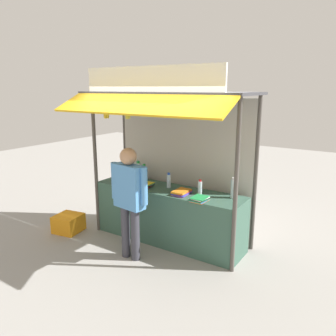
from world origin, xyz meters
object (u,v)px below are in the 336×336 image
Objects in this scene: water_bottle_left at (125,172)px; vendor_person at (129,194)px; water_bottle_right at (138,170)px; banana_bunch_inner_right at (106,113)px; magazine_stack_center at (181,192)px; magazine_stack_mid_right at (200,199)px; magazine_stack_rear_center at (144,185)px; water_bottle_front_right at (169,181)px; water_bottle_back_right at (234,188)px; water_bottle_mid_left at (200,187)px; water_bottle_far_right at (144,172)px; banana_bunch_inner_left at (128,114)px; plastic_crate at (69,223)px.

water_bottle_left is 0.18× the size of vendor_person.
banana_bunch_inner_right is (-0.06, -0.69, 1.05)m from water_bottle_right.
magazine_stack_center reaches higher than magazine_stack_mid_right.
magazine_stack_rear_center is at bearing -41.82° from water_bottle_right.
water_bottle_right reaches higher than magazine_stack_mid_right.
water_bottle_back_right is at bearing 4.41° from water_bottle_front_right.
banana_bunch_inner_right is at bearing -79.56° from water_bottle_left.
water_bottle_mid_left is 1.38m from water_bottle_right.
water_bottle_left reaches higher than water_bottle_far_right.
vendor_person reaches higher than magazine_stack_rear_center.
banana_bunch_inner_left reaches higher than magazine_stack_rear_center.
vendor_person reaches higher than water_bottle_front_right.
water_bottle_far_right is at bearing -3.37° from water_bottle_right.
water_bottle_right is at bearing 161.59° from magazine_stack_center.
magazine_stack_center is (-0.73, -0.28, -0.11)m from water_bottle_back_right.
water_bottle_far_right is at bearing 73.30° from banana_bunch_inner_right.
water_bottle_right is 1.55m from plastic_crate.
water_bottle_far_right is 0.99× the size of banana_bunch_inner_right.
water_bottle_left is 1.06× the size of magazine_stack_mid_right.
banana_bunch_inner_left reaches higher than plastic_crate.
magazine_stack_rear_center is (0.40, -0.36, -0.12)m from water_bottle_right.
water_bottle_back_right is 1.86m from water_bottle_right.
banana_bunch_inner_right is (-1.92, -0.59, 1.06)m from water_bottle_back_right.
water_bottle_far_right reaches higher than water_bottle_mid_left.
water_bottle_back_right is at bearing 13.63° from water_bottle_mid_left.
water_bottle_mid_left is 0.81× the size of banana_bunch_inner_right.
magazine_stack_rear_center is 1.05× the size of banana_bunch_inner_right.
magazine_stack_rear_center is (0.27, -0.35, -0.10)m from water_bottle_far_right.
water_bottle_back_right is 0.79m from magazine_stack_center.
banana_bunch_inner_left is (-1.14, -0.18, 1.18)m from magazine_stack_mid_right.
banana_bunch_inner_left is (-0.76, -0.31, 1.18)m from magazine_stack_center.
water_bottle_mid_left reaches higher than magazine_stack_rear_center.
vendor_person reaches higher than water_bottle_left.
water_bottle_right reaches higher than magazine_stack_rear_center.
magazine_stack_center is at bearing -28.42° from water_bottle_front_right.
magazine_stack_rear_center is at bearing -17.61° from water_bottle_left.
magazine_stack_center is 0.19× the size of vendor_person.
banana_bunch_inner_left is at bearing 11.13° from plastic_crate.
water_bottle_back_right is at bearing 46.69° from vendor_person.
magazine_stack_center is 1.13× the size of banana_bunch_inner_right.
magazine_stack_rear_center is (0.56, -0.18, -0.11)m from water_bottle_left.
magazine_stack_rear_center is at bearing -154.04° from water_bottle_front_right.
vendor_person is 3.88× the size of plastic_crate.
water_bottle_front_right is 0.83× the size of magazine_stack_rear_center.
magazine_stack_rear_center is 1.23m from banana_bunch_inner_left.
water_bottle_left is at bearing 162.39° from magazine_stack_rear_center.
water_bottle_right is at bearing 129.96° from vendor_person.
banana_bunch_inner_right is at bearing -161.80° from water_bottle_mid_left.
magazine_stack_mid_right reaches higher than magazine_stack_rear_center.
banana_bunch_inner_left is 0.43m from banana_bunch_inner_right.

